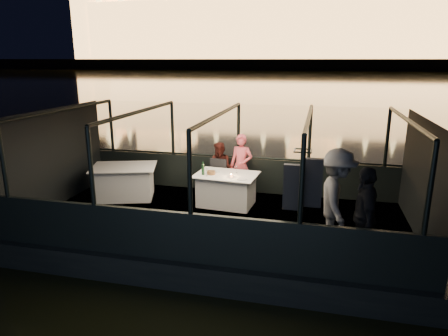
% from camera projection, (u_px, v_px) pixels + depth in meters
% --- Properties ---
extents(river_water, '(500.00, 500.00, 0.00)m').
position_uv_depth(river_water, '(312.00, 78.00, 83.98)').
color(river_water, black).
rests_on(river_water, ground).
extents(boat_hull, '(8.60, 4.40, 1.00)m').
position_uv_depth(boat_hull, '(220.00, 239.00, 8.92)').
color(boat_hull, black).
rests_on(boat_hull, river_water).
extents(boat_deck, '(8.00, 4.00, 0.04)m').
position_uv_depth(boat_deck, '(220.00, 219.00, 8.80)').
color(boat_deck, black).
rests_on(boat_deck, boat_hull).
extents(gunwale_port, '(8.00, 0.08, 0.90)m').
position_uv_depth(gunwale_port, '(238.00, 174.00, 10.55)').
color(gunwale_port, black).
rests_on(gunwale_port, boat_deck).
extents(gunwale_starboard, '(8.00, 0.08, 0.90)m').
position_uv_depth(gunwale_starboard, '(191.00, 238.00, 6.80)').
color(gunwale_starboard, black).
rests_on(gunwale_starboard, boat_deck).
extents(cabin_glass_port, '(8.00, 0.02, 1.40)m').
position_uv_depth(cabin_glass_port, '(238.00, 131.00, 10.25)').
color(cabin_glass_port, '#99B2B2').
rests_on(cabin_glass_port, gunwale_port).
extents(cabin_glass_starboard, '(8.00, 0.02, 1.40)m').
position_uv_depth(cabin_glass_starboard, '(190.00, 173.00, 6.49)').
color(cabin_glass_starboard, '#99B2B2').
rests_on(cabin_glass_starboard, gunwale_starboard).
extents(cabin_roof_glass, '(8.00, 4.00, 0.02)m').
position_uv_depth(cabin_roof_glass, '(219.00, 114.00, 8.18)').
color(cabin_roof_glass, '#99B2B2').
rests_on(cabin_roof_glass, boat_deck).
extents(end_wall_fore, '(0.02, 4.00, 2.30)m').
position_uv_depth(end_wall_fore, '(55.00, 158.00, 9.39)').
color(end_wall_fore, black).
rests_on(end_wall_fore, boat_deck).
extents(end_wall_aft, '(0.02, 4.00, 2.30)m').
position_uv_depth(end_wall_aft, '(423.00, 181.00, 7.59)').
color(end_wall_aft, black).
rests_on(end_wall_aft, boat_deck).
extents(canopy_ribs, '(8.00, 4.00, 2.30)m').
position_uv_depth(canopy_ribs, '(220.00, 168.00, 8.49)').
color(canopy_ribs, black).
rests_on(canopy_ribs, boat_deck).
extents(embankment, '(400.00, 140.00, 6.00)m').
position_uv_depth(embankment, '(319.00, 65.00, 205.68)').
color(embankment, '#423D33').
rests_on(embankment, ground).
extents(dining_table_central, '(1.53, 1.17, 0.77)m').
position_uv_depth(dining_table_central, '(226.00, 190.00, 9.53)').
color(dining_table_central, silver).
rests_on(dining_table_central, boat_deck).
extents(dining_table_aft, '(1.83, 1.55, 0.83)m').
position_uv_depth(dining_table_aft, '(125.00, 183.00, 10.03)').
color(dining_table_aft, white).
rests_on(dining_table_aft, boat_deck).
extents(chair_port_left, '(0.50, 0.50, 0.95)m').
position_uv_depth(chair_port_left, '(216.00, 181.00, 10.01)').
color(chair_port_left, black).
rests_on(chair_port_left, boat_deck).
extents(chair_port_right, '(0.45, 0.45, 0.82)m').
position_uv_depth(chair_port_right, '(239.00, 180.00, 10.04)').
color(chair_port_right, black).
rests_on(chair_port_right, boat_deck).
extents(coat_stand, '(0.63, 0.54, 2.00)m').
position_uv_depth(coat_stand, '(300.00, 210.00, 6.81)').
color(coat_stand, black).
rests_on(coat_stand, boat_deck).
extents(person_woman_coral, '(0.63, 0.47, 1.60)m').
position_uv_depth(person_woman_coral, '(241.00, 168.00, 10.06)').
color(person_woman_coral, '#DF515C').
rests_on(person_woman_coral, boat_deck).
extents(person_man_maroon, '(0.77, 0.67, 1.36)m').
position_uv_depth(person_man_maroon, '(220.00, 166.00, 10.22)').
color(person_man_maroon, '#3B1410').
rests_on(person_man_maroon, boat_deck).
extents(passenger_stripe, '(0.79, 1.28, 1.89)m').
position_uv_depth(passenger_stripe, '(336.00, 204.00, 7.23)').
color(passenger_stripe, silver).
rests_on(passenger_stripe, boat_deck).
extents(passenger_dark, '(0.46, 1.03, 1.73)m').
position_uv_depth(passenger_dark, '(364.00, 217.00, 6.65)').
color(passenger_dark, black).
rests_on(passenger_dark, boat_deck).
extents(wine_bottle, '(0.07, 0.07, 0.31)m').
position_uv_depth(wine_bottle, '(203.00, 169.00, 9.35)').
color(wine_bottle, '#14371B').
rests_on(wine_bottle, dining_table_central).
extents(bread_basket, '(0.23, 0.23, 0.08)m').
position_uv_depth(bread_basket, '(211.00, 173.00, 9.42)').
color(bread_basket, brown).
rests_on(bread_basket, dining_table_central).
extents(amber_candle, '(0.06, 0.06, 0.07)m').
position_uv_depth(amber_candle, '(231.00, 175.00, 9.20)').
color(amber_candle, '#FF863F').
rests_on(amber_candle, dining_table_central).
extents(plate_near, '(0.28, 0.28, 0.01)m').
position_uv_depth(plate_near, '(242.00, 179.00, 9.03)').
color(plate_near, silver).
rests_on(plate_near, dining_table_central).
extents(plate_far, '(0.26, 0.26, 0.01)m').
position_uv_depth(plate_far, '(215.00, 172.00, 9.62)').
color(plate_far, silver).
rests_on(plate_far, dining_table_central).
extents(wine_glass_white, '(0.07, 0.07, 0.18)m').
position_uv_depth(wine_glass_white, '(207.00, 172.00, 9.26)').
color(wine_glass_white, white).
rests_on(wine_glass_white, dining_table_central).
extents(wine_glass_red, '(0.08, 0.08, 0.17)m').
position_uv_depth(wine_glass_red, '(236.00, 169.00, 9.50)').
color(wine_glass_red, white).
rests_on(wine_glass_red, dining_table_central).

